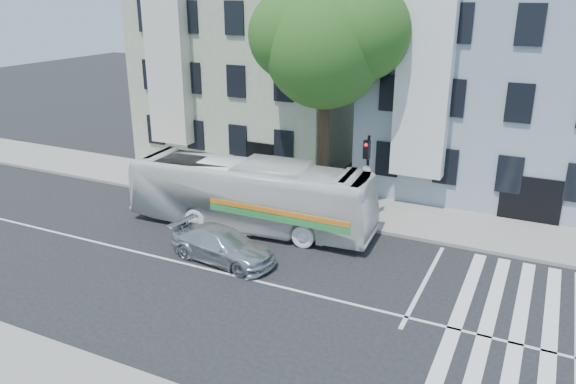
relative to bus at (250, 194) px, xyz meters
The scene contains 9 objects.
ground 4.81m from the bus, 68.97° to the right, with size 120.00×120.00×0.00m, color black.
sidewalk_far 4.34m from the bus, 66.35° to the left, with size 80.00×4.00×0.15m, color gray.
building_left 12.64m from the bus, 116.53° to the left, with size 12.00×10.00×11.00m, color #9D9F86.
building_right 14.34m from the bus, 51.19° to the left, with size 12.00×10.00×11.00m, color #909FAC.
street_tree 7.91m from the bus, 69.23° to the left, with size 7.30×5.90×11.10m.
bus is the anchor object (origin of this frame).
sedan 3.52m from the bus, 78.82° to the right, with size 4.40×1.79×1.28m, color silver.
hedge 2.80m from the bus, 102.81° to the left, with size 8.50×0.84×0.70m, color #1E531B, non-canonical shape.
traffic_signal 5.26m from the bus, 31.88° to the left, with size 0.42×0.52×4.01m.
Camera 1 is at (9.87, -15.71, 9.89)m, focal length 35.00 mm.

